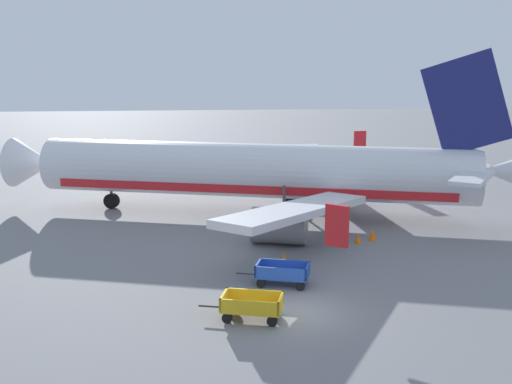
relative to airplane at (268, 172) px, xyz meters
name	(u,v)px	position (x,y,z in m)	size (l,w,h in m)	color
ground_plane	(297,312)	(-0.72, -17.27, -3.05)	(220.00, 220.00, 0.00)	slate
airplane	(268,172)	(0.00, 0.00, 0.00)	(36.96, 30.00, 11.34)	silver
baggage_cart_nearest	(252,306)	(-2.72, -17.80, -2.45)	(3.62, 2.02, 1.07)	gold
baggage_cart_second_in_row	(282,273)	(-0.89, -13.85, -2.45)	(3.61, 2.09, 1.07)	#234CB2
traffic_cone_near_plane	(373,234)	(5.59, -6.66, -2.71)	(0.52, 0.52, 0.69)	orange
traffic_cone_mid_apron	(358,238)	(4.55, -7.24, -2.77)	(0.44, 0.44, 0.58)	orange
traffic_cone_by_carts	(283,259)	(-0.43, -10.90, -2.70)	(0.54, 0.54, 0.71)	orange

